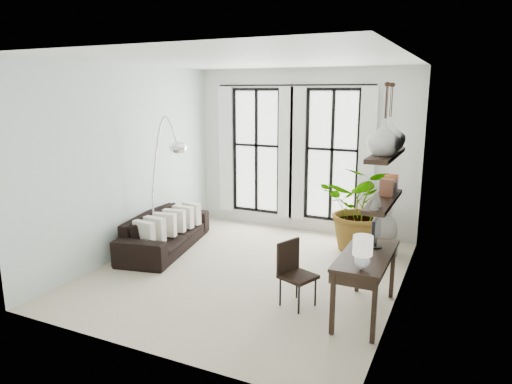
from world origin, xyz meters
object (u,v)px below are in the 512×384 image
Objects in this scene: desk at (365,260)px; desk_chair at (294,269)px; plant at (363,208)px; arc_lamp at (165,155)px; buddha at (383,233)px; sofa at (165,231)px.

desk is 0.95m from desk_chair.
desk is (0.56, -2.41, -0.02)m from plant.
desk_chair is at bearing -177.47° from desk.
desk is at bearing -14.78° from arc_lamp.
plant reaches higher than desk_chair.
arc_lamp is at bearing -154.73° from plant.
buddha is at bearing 94.80° from desk_chair.
desk_chair is 2.54m from buddha.
buddha is (0.38, -0.03, -0.38)m from plant.
sofa is 1.45× the size of plant.
sofa is 1.62× the size of desk.
arc_lamp reaches higher than plant.
desk is at bearing -85.70° from buddha.
sofa is at bearing 164.72° from desk.
desk is at bearing 24.14° from desk_chair.
plant is at bearing 25.27° from arc_lamp.
desk is at bearing -116.91° from sofa.
arc_lamp is at bearing 165.22° from desk.
buddha is (-0.18, 2.39, -0.36)m from desk.
plant is 1.11× the size of desk.
plant is 1.66× the size of buddha.
desk reaches higher than sofa.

